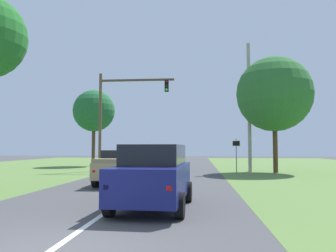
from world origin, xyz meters
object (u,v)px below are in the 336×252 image
object	(u,v)px
red_suv_near	(154,175)
pickup_truck_lead	(123,167)
traffic_light	(118,108)
extra_tree_1	(94,111)
utility_pole_right	(249,107)
keep_moving_sign	(236,151)
oak_tree_right	(274,94)

from	to	relation	value
red_suv_near	pickup_truck_lead	bearing A→B (deg)	110.91
traffic_light	pickup_truck_lead	bearing A→B (deg)	-74.61
extra_tree_1	utility_pole_right	bearing A→B (deg)	-24.99
traffic_light	keep_moving_sign	bearing A→B (deg)	-6.22
oak_tree_right	extra_tree_1	xyz separation A→B (m)	(-16.97, 7.85, -0.30)
traffic_light	extra_tree_1	bearing A→B (deg)	120.52
traffic_light	oak_tree_right	distance (m)	12.54
extra_tree_1	traffic_light	bearing A→B (deg)	-59.48
extra_tree_1	oak_tree_right	bearing A→B (deg)	-24.84
keep_moving_sign	oak_tree_right	world-z (taller)	oak_tree_right
keep_moving_sign	traffic_light	bearing A→B (deg)	173.78
red_suv_near	keep_moving_sign	world-z (taller)	keep_moving_sign
keep_moving_sign	oak_tree_right	distance (m)	5.45
pickup_truck_lead	oak_tree_right	size ratio (longest dim) A/B	0.54
oak_tree_right	utility_pole_right	xyz separation A→B (m)	(-1.82, 0.79, -0.88)
keep_moving_sign	extra_tree_1	size ratio (longest dim) A/B	0.32
traffic_light	extra_tree_1	world-z (taller)	traffic_light
red_suv_near	pickup_truck_lead	xyz separation A→B (m)	(-2.57, 6.72, -0.12)
extra_tree_1	pickup_truck_lead	bearing A→B (deg)	-67.43
utility_pole_right	extra_tree_1	bearing A→B (deg)	155.01
traffic_light	keep_moving_sign	xyz separation A→B (m)	(9.44, -1.03, -3.56)
utility_pole_right	extra_tree_1	world-z (taller)	utility_pole_right
oak_tree_right	red_suv_near	bearing A→B (deg)	-114.94
pickup_truck_lead	traffic_light	world-z (taller)	traffic_light
pickup_truck_lead	oak_tree_right	distance (m)	14.42
traffic_light	utility_pole_right	size ratio (longest dim) A/B	0.77
keep_moving_sign	utility_pole_right	size ratio (longest dim) A/B	0.25
oak_tree_right	utility_pole_right	bearing A→B (deg)	156.45
keep_moving_sign	red_suv_near	bearing A→B (deg)	-105.90
keep_moving_sign	oak_tree_right	xyz separation A→B (m)	(3.06, 0.75, 4.45)
pickup_truck_lead	traffic_light	xyz separation A→B (m)	(-2.58, 9.37, 4.29)
utility_pole_right	extra_tree_1	distance (m)	16.72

